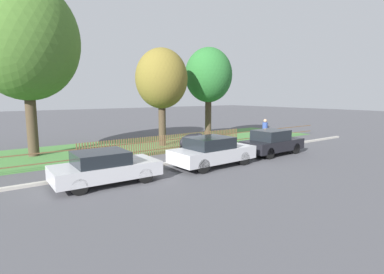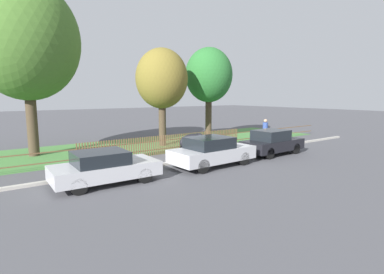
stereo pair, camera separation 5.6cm
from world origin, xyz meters
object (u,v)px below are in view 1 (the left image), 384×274
at_px(parked_car_silver_hatchback, 105,167).
at_px(parked_car_black_saloon, 212,151).
at_px(tree_mid_park, 208,76).
at_px(tree_nearest_kerb, 26,41).
at_px(parked_car_navy_estate, 272,142).
at_px(tree_behind_motorcycle, 162,79).
at_px(pedestrian_near_fence, 265,130).
at_px(covered_motorcycle, 194,141).

relative_size(parked_car_silver_hatchback, parked_car_black_saloon, 0.95).
height_order(parked_car_silver_hatchback, tree_mid_park, tree_mid_park).
xyz_separation_m(parked_car_silver_hatchback, tree_nearest_kerb, (-1.33, 7.43, 5.54)).
bearing_deg(parked_car_navy_estate, parked_car_silver_hatchback, 177.56).
bearing_deg(tree_behind_motorcycle, tree_mid_park, 5.47).
xyz_separation_m(tree_mid_park, pedestrian_near_fence, (1.59, -4.16, -3.79)).
bearing_deg(parked_car_silver_hatchback, parked_car_black_saloon, -1.18).
height_order(tree_behind_motorcycle, pedestrian_near_fence, tree_behind_motorcycle).
bearing_deg(parked_car_navy_estate, covered_motorcycle, 136.18).
distance_m(parked_car_black_saloon, tree_behind_motorcycle, 7.49).
height_order(tree_behind_motorcycle, tree_mid_park, tree_mid_park).
distance_m(parked_car_black_saloon, pedestrian_near_fence, 7.45).
xyz_separation_m(parked_car_silver_hatchback, covered_motorcycle, (6.34, 2.91, 0.03)).
bearing_deg(parked_car_black_saloon, parked_car_silver_hatchback, 175.83).
relative_size(parked_car_navy_estate, tree_behind_motorcycle, 0.61).
relative_size(parked_car_black_saloon, covered_motorcycle, 2.20).
bearing_deg(pedestrian_near_fence, tree_mid_park, -86.63).
distance_m(parked_car_navy_estate, pedestrian_near_fence, 3.51).
bearing_deg(tree_mid_park, parked_car_navy_estate, -96.83).
relative_size(tree_nearest_kerb, pedestrian_near_fence, 5.40).
height_order(parked_car_black_saloon, pedestrian_near_fence, pedestrian_near_fence).
relative_size(covered_motorcycle, tree_behind_motorcycle, 0.30).
relative_size(parked_car_navy_estate, tree_nearest_kerb, 0.42).
distance_m(tree_nearest_kerb, tree_behind_motorcycle, 7.84).
xyz_separation_m(parked_car_silver_hatchback, tree_mid_park, (10.47, 6.64, 4.13)).
relative_size(parked_car_black_saloon, parked_car_navy_estate, 1.08).
xyz_separation_m(tree_behind_motorcycle, pedestrian_near_fence, (5.85, -3.75, -3.39)).
bearing_deg(tree_nearest_kerb, pedestrian_near_fence, -20.28).
xyz_separation_m(tree_nearest_kerb, tree_behind_motorcycle, (7.54, -1.20, -1.81)).
height_order(tree_nearest_kerb, pedestrian_near_fence, tree_nearest_kerb).
bearing_deg(tree_nearest_kerb, covered_motorcycle, -30.54).
distance_m(parked_car_silver_hatchback, covered_motorcycle, 6.97).
height_order(covered_motorcycle, tree_behind_motorcycle, tree_behind_motorcycle).
height_order(parked_car_black_saloon, covered_motorcycle, parked_car_black_saloon).
bearing_deg(tree_nearest_kerb, tree_mid_park, -3.82).
xyz_separation_m(covered_motorcycle, tree_behind_motorcycle, (-0.13, 3.33, 3.69)).
height_order(tree_nearest_kerb, tree_behind_motorcycle, tree_nearest_kerb).
relative_size(parked_car_navy_estate, pedestrian_near_fence, 2.24).
xyz_separation_m(covered_motorcycle, pedestrian_near_fence, (5.72, -0.42, 0.30)).
bearing_deg(tree_mid_park, covered_motorcycle, -137.90).
height_order(parked_car_silver_hatchback, tree_behind_motorcycle, tree_behind_motorcycle).
bearing_deg(covered_motorcycle, tree_behind_motorcycle, 91.69).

